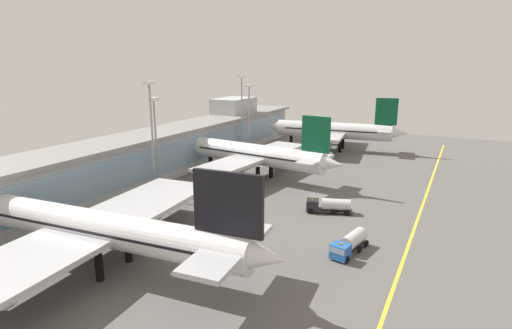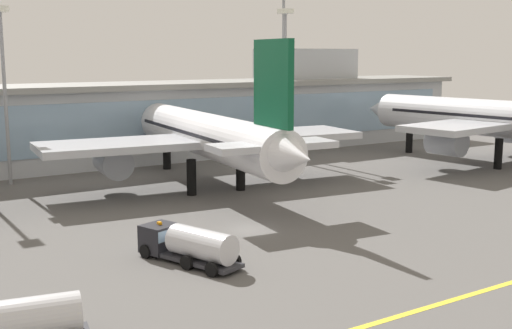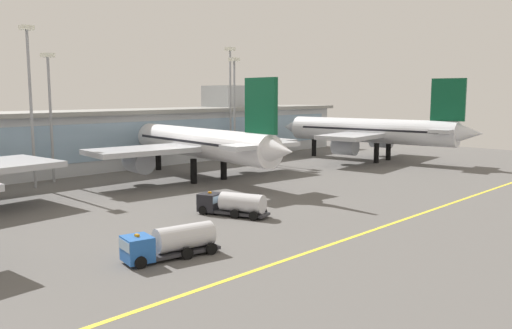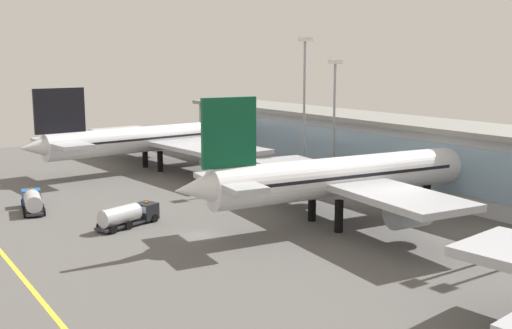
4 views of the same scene
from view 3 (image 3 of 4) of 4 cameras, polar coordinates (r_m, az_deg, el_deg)
ground_plane at (r=75.03m, az=-0.57°, el=-3.73°), size 187.68×187.68×0.00m
taxiway_centreline_stripe at (r=61.84m, az=14.09°, el=-6.45°), size 150.15×0.50×0.01m
terminal_building at (r=109.36m, az=-15.91°, el=2.91°), size 137.06×14.00×16.86m
airliner_near_right at (r=91.39m, az=-6.16°, el=2.28°), size 39.61×46.97×17.26m
airliner_far_right at (r=119.56m, az=12.46°, el=3.56°), size 34.33×47.17×17.98m
fuel_tanker_truck at (r=48.71m, az=-9.55°, el=-8.35°), size 9.34×4.38×2.90m
baggage_tug_near at (r=64.67m, az=-2.80°, el=-4.24°), size 5.34×9.34×2.90m
apron_light_mast_west at (r=93.80m, az=-21.57°, el=6.82°), size 1.80×1.80×21.53m
apron_light_mast_centre at (r=89.30m, az=-23.44°, el=8.04°), size 1.80×1.80×25.28m
apron_light_mast_east at (r=118.51m, az=-2.82°, el=8.38°), size 1.80×1.80×25.08m
apron_light_mast_far_east at (r=113.94m, az=-2.37°, el=7.69°), size 1.80×1.80×22.51m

